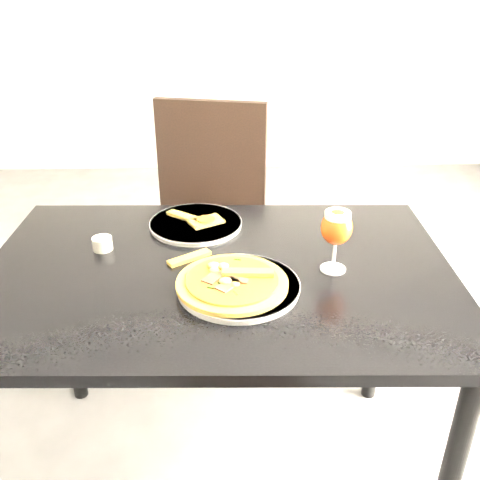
{
  "coord_description": "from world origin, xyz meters",
  "views": [
    {
      "loc": [
        0.03,
        -1.04,
        1.44
      ],
      "look_at": [
        0.07,
        0.14,
        0.83
      ],
      "focal_mm": 40.0,
      "sensor_mm": 36.0,
      "label": 1
    }
  ],
  "objects_px": {
    "dining_table": "(219,298)",
    "chair_far": "(205,222)",
    "pizza": "(233,282)",
    "beer_glass": "(337,228)"
  },
  "relations": [
    {
      "from": "dining_table",
      "to": "beer_glass",
      "type": "height_order",
      "value": "beer_glass"
    },
    {
      "from": "dining_table",
      "to": "pizza",
      "type": "relative_size",
      "value": 4.6
    },
    {
      "from": "chair_far",
      "to": "beer_glass",
      "type": "height_order",
      "value": "chair_far"
    },
    {
      "from": "chair_far",
      "to": "pizza",
      "type": "bearing_deg",
      "value": -70.88
    },
    {
      "from": "dining_table",
      "to": "chair_far",
      "type": "xyz_separation_m",
      "value": [
        -0.06,
        0.7,
        -0.12
      ]
    },
    {
      "from": "pizza",
      "to": "chair_far",
      "type": "bearing_deg",
      "value": 96.59
    },
    {
      "from": "pizza",
      "to": "dining_table",
      "type": "bearing_deg",
      "value": 108.27
    },
    {
      "from": "dining_table",
      "to": "chair_far",
      "type": "relative_size",
      "value": 1.24
    },
    {
      "from": "dining_table",
      "to": "beer_glass",
      "type": "bearing_deg",
      "value": -1.39
    },
    {
      "from": "chair_far",
      "to": "beer_glass",
      "type": "xyz_separation_m",
      "value": [
        0.35,
        -0.72,
        0.32
      ]
    }
  ]
}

